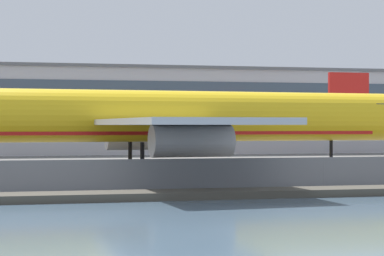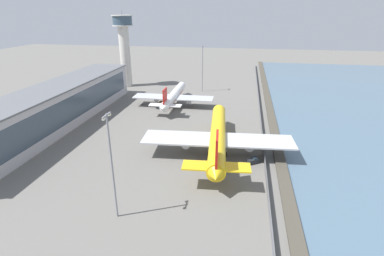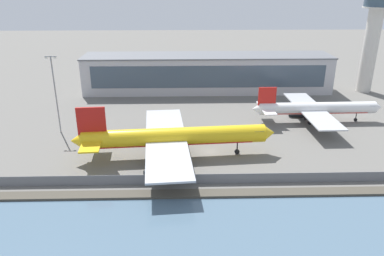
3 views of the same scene
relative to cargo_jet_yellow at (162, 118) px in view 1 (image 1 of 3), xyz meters
name	(u,v)px [view 1 (image 1 of 3)]	position (x,y,z in m)	size (l,w,h in m)	color
ground_plane	(257,175)	(9.50, 2.57, -5.29)	(500.00, 500.00, 0.00)	#66635E
shoreline_seawall	(350,191)	(9.50, -17.93, -5.04)	(320.00, 3.00, 0.50)	#474238
perimeter_fence	(324,173)	(9.50, -13.43, -4.12)	(280.00, 0.10, 2.34)	slate
cargo_jet_yellow	(162,118)	(0.00, 0.00, 0.00)	(50.41, 43.71, 13.87)	yellow
baggage_tug	(124,178)	(-4.79, -10.47, -4.48)	(3.11, 3.55, 1.80)	#1E2328
terminal_building	(171,111)	(12.59, 59.91, 1.86)	(95.95, 16.51, 14.28)	#B2B2B7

